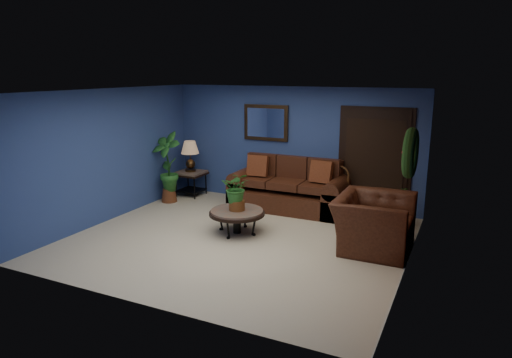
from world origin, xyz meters
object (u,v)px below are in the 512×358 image
at_px(sofa, 290,192).
at_px(armchair, 374,223).
at_px(end_table, 191,177).
at_px(coffee_table, 237,213).
at_px(side_chair, 337,187).
at_px(table_lamp, 190,153).

distance_m(sofa, armchair, 2.53).
distance_m(end_table, armchair, 4.69).
xyz_separation_m(coffee_table, side_chair, (1.30, 1.85, 0.18)).
distance_m(coffee_table, table_lamp, 2.84).
bearing_deg(side_chair, sofa, -171.82).
bearing_deg(side_chair, end_table, -172.40).
height_order(table_lamp, side_chair, table_lamp).
distance_m(sofa, coffee_table, 1.84).
relative_size(sofa, side_chair, 2.47).
distance_m(sofa, table_lamp, 2.51).
relative_size(coffee_table, armchair, 0.74).
height_order(sofa, table_lamp, table_lamp).
distance_m(coffee_table, armchair, 2.35).
bearing_deg(coffee_table, end_table, 140.13).
relative_size(sofa, armchair, 1.80).
bearing_deg(end_table, side_chair, 1.19).
xyz_separation_m(end_table, armchair, (4.45, -1.47, -0.00)).
relative_size(side_chair, armchair, 0.73).
height_order(end_table, table_lamp, table_lamp).
bearing_deg(side_chair, table_lamp, -172.40).
distance_m(end_table, side_chair, 3.43).
xyz_separation_m(coffee_table, end_table, (-2.13, 1.78, 0.07)).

